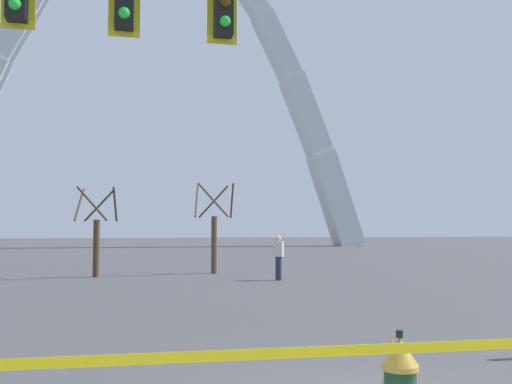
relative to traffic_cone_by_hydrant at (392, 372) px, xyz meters
The scene contains 6 objects.
caution_tape_barrier 1.60m from the traffic_cone_by_hydrant, 115.13° to the right, with size 5.96×0.26×0.99m.
traffic_cone_by_hydrant is the anchor object (origin of this frame).
monument_arch 55.70m from the traffic_cone_by_hydrant, 90.35° to the left, with size 45.95×2.70×36.56m.
tree_left_mid 17.54m from the traffic_cone_by_hydrant, 102.60° to the left, with size 1.60×1.61×3.44m.
tree_center_left 17.92m from the traffic_cone_by_hydrant, 87.29° to the left, with size 1.72×1.73×3.71m.
pedestrian_standing_center 14.53m from the traffic_cone_by_hydrant, 79.51° to the left, with size 0.39×0.35×1.59m.
Camera 1 is at (-2.33, -5.08, 1.81)m, focal length 39.68 mm.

